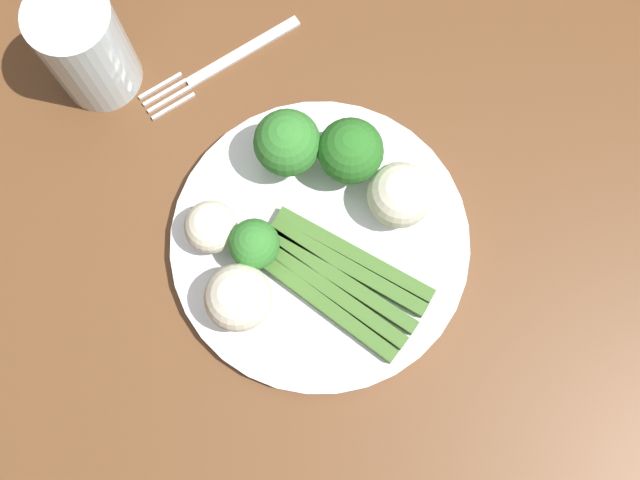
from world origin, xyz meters
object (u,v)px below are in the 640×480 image
(plate, at_px, (320,243))
(cauliflower_edge, at_px, (400,195))
(broccoli_right, at_px, (286,142))
(cauliflower_back_right, at_px, (238,298))
(broccoli_near_center, at_px, (350,151))
(dining_table, at_px, (245,226))
(asparagus_bundle, at_px, (339,280))
(fork, at_px, (220,65))
(water_glass, at_px, (86,48))
(cauliflower_mid, at_px, (211,227))
(broccoli_front, at_px, (254,244))

(plate, distance_m, cauliflower_edge, 0.08)
(broccoli_right, bearing_deg, cauliflower_back_right, 134.71)
(plate, distance_m, broccoli_near_center, 0.09)
(broccoli_right, relative_size, cauliflower_edge, 1.24)
(cauliflower_back_right, bearing_deg, dining_table, -22.09)
(asparagus_bundle, xyz_separation_m, broccoli_near_center, (0.09, -0.06, 0.03))
(dining_table, height_order, asparagus_bundle, asparagus_bundle)
(plate, bearing_deg, broccoli_right, -8.59)
(cauliflower_edge, bearing_deg, broccoli_right, 36.95)
(fork, height_order, water_glass, water_glass)
(broccoli_right, bearing_deg, cauliflower_edge, -143.05)
(cauliflower_back_right, bearing_deg, cauliflower_mid, -6.47)
(cauliflower_back_right, bearing_deg, broccoli_near_center, -65.86)
(broccoli_near_center, bearing_deg, broccoli_right, 52.51)
(asparagus_bundle, xyz_separation_m, broccoli_front, (0.06, 0.05, 0.02))
(cauliflower_mid, distance_m, water_glass, 0.19)
(dining_table, height_order, broccoli_near_center, broccoli_near_center)
(broccoli_front, bearing_deg, broccoli_near_center, -74.60)
(fork, xyz_separation_m, water_glass, (0.04, 0.10, 0.05))
(broccoli_front, height_order, broccoli_right, broccoli_right)
(broccoli_front, bearing_deg, fork, -16.60)
(broccoli_near_center, distance_m, cauliflower_mid, 0.13)
(asparagus_bundle, bearing_deg, broccoli_near_center, 118.52)
(asparagus_bundle, bearing_deg, fork, 151.52)
(asparagus_bundle, height_order, broccoli_near_center, broccoli_near_center)
(cauliflower_mid, height_order, water_glass, water_glass)
(dining_table, relative_size, fork, 6.81)
(cauliflower_mid, bearing_deg, cauliflower_edge, -109.43)
(asparagus_bundle, height_order, cauliflower_mid, cauliflower_mid)
(broccoli_right, distance_m, cauliflower_mid, 0.10)
(dining_table, xyz_separation_m, asparagus_bundle, (-0.12, -0.04, 0.14))
(fork, bearing_deg, broccoli_front, 69.52)
(water_glass, bearing_deg, cauliflower_edge, -144.33)
(asparagus_bundle, xyz_separation_m, cauliflower_back_right, (0.02, 0.08, 0.02))
(fork, distance_m, water_glass, 0.12)
(dining_table, distance_m, plate, 0.15)
(asparagus_bundle, bearing_deg, broccoli_front, -166.31)
(dining_table, xyz_separation_m, broccoli_front, (-0.06, 0.01, 0.16))
(plate, distance_m, cauliflower_mid, 0.10)
(plate, distance_m, cauliflower_back_right, 0.09)
(broccoli_front, height_order, cauliflower_back_right, cauliflower_back_right)
(dining_table, bearing_deg, cauliflower_edge, -124.15)
(asparagus_bundle, xyz_separation_m, cauliflower_edge, (0.04, -0.08, 0.02))
(broccoli_near_center, xyz_separation_m, water_glass, (0.19, 0.15, 0.00))
(broccoli_near_center, height_order, broccoli_right, broccoli_right)
(dining_table, distance_m, cauliflower_mid, 0.16)
(plate, distance_m, broccoli_front, 0.07)
(broccoli_near_center, relative_size, cauliflower_mid, 1.52)
(plate, bearing_deg, cauliflower_edge, -92.43)
(fork, bearing_deg, dining_table, 64.13)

